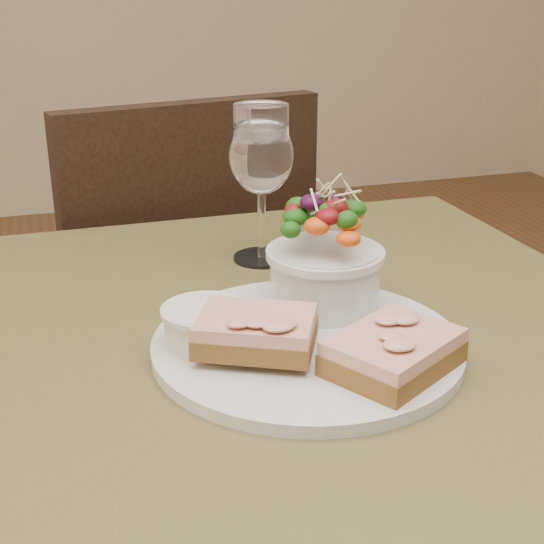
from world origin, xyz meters
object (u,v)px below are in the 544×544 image
object	(u,v)px
cafe_table	(266,431)
salad_bowl	(325,251)
ramekin	(205,324)
dinner_plate	(307,345)
wine_glass	(261,161)
sandwich_back	(256,331)
chair_far	(168,402)
sandwich_front	(393,352)

from	to	relation	value
cafe_table	salad_bowl	world-z (taller)	salad_bowl
salad_bowl	ramekin	bearing A→B (deg)	-160.75
cafe_table	dinner_plate	world-z (taller)	dinner_plate
wine_glass	sandwich_back	bearing A→B (deg)	-107.71
dinner_plate	cafe_table	bearing A→B (deg)	135.15
dinner_plate	sandwich_back	distance (m)	0.06
chair_far	sandwich_front	distance (m)	0.91
sandwich_front	sandwich_back	size ratio (longest dim) A/B	1.09
chair_far	salad_bowl	bearing A→B (deg)	85.31
ramekin	salad_bowl	world-z (taller)	salad_bowl
dinner_plate	sandwich_front	bearing A→B (deg)	-54.90
cafe_table	wine_glass	distance (m)	0.31
cafe_table	sandwich_back	xyz separation A→B (m)	(-0.02, -0.04, 0.14)
sandwich_front	salad_bowl	xyz separation A→B (m)	(-0.01, 0.14, 0.04)
sandwich_front	wine_glass	bearing A→B (deg)	63.96
chair_far	dinner_plate	xyz separation A→B (m)	(0.03, -0.69, 0.46)
sandwich_back	ramekin	distance (m)	0.05
sandwich_back	salad_bowl	world-z (taller)	salad_bowl
cafe_table	salad_bowl	size ratio (longest dim) A/B	6.30
ramekin	salad_bowl	bearing A→B (deg)	19.25
sandwich_front	ramekin	world-z (taller)	ramekin
ramekin	salad_bowl	size ratio (longest dim) A/B	0.58
chair_far	salad_bowl	xyz separation A→B (m)	(0.07, -0.62, 0.53)
wine_glass	ramekin	bearing A→B (deg)	-118.39
cafe_table	chair_far	xyz separation A→B (m)	(0.00, 0.66, -0.36)
cafe_table	sandwich_front	bearing A→B (deg)	-51.63
sandwich_front	salad_bowl	world-z (taller)	salad_bowl
salad_bowl	sandwich_front	bearing A→B (deg)	-86.32
chair_far	sandwich_back	distance (m)	0.86
chair_far	dinner_plate	size ratio (longest dim) A/B	3.11
sandwich_back	salad_bowl	bearing A→B (deg)	67.07
sandwich_front	sandwich_back	xyz separation A→B (m)	(-0.10, 0.06, 0.01)
cafe_table	chair_far	world-z (taller)	chair_far
sandwich_front	wine_glass	world-z (taller)	wine_glass
chair_far	dinner_plate	bearing A→B (deg)	81.18
dinner_plate	wine_glass	distance (m)	0.27
sandwich_front	salad_bowl	distance (m)	0.15
chair_far	sandwich_back	world-z (taller)	chair_far
sandwich_front	dinner_plate	bearing A→B (deg)	94.93
dinner_plate	salad_bowl	world-z (taller)	salad_bowl
chair_far	wine_glass	xyz separation A→B (m)	(0.06, -0.45, 0.58)
cafe_table	chair_far	size ratio (longest dim) A/B	0.89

